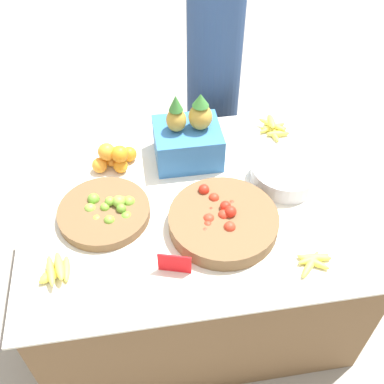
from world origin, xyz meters
name	(u,v)px	position (x,y,z in m)	size (l,w,h in m)	color
ground_plane	(192,289)	(0.00, 0.00, 0.00)	(12.00, 12.00, 0.00)	#A39E93
market_table	(192,249)	(0.00, 0.00, 0.36)	(1.48, 1.16, 0.73)	brown
lime_bowl	(105,212)	(-0.38, -0.03, 0.75)	(0.39, 0.39, 0.09)	brown
tomato_basket	(223,220)	(0.10, -0.17, 0.77)	(0.46, 0.46, 0.11)	brown
orange_pile	(114,157)	(-0.33, 0.28, 0.78)	(0.21, 0.16, 0.14)	orange
metal_bowl	(285,174)	(0.44, 0.05, 0.77)	(0.31, 0.31, 0.09)	silver
price_sign	(175,264)	(-0.12, -0.36, 0.78)	(0.12, 0.04, 0.10)	red
produce_crate	(188,139)	(0.03, 0.29, 0.84)	(0.31, 0.27, 0.36)	#3370B7
banana_bunch_front_right	(313,261)	(0.41, -0.41, 0.74)	(0.16, 0.13, 0.03)	#EFDB4C
banana_bunch_front_center	(273,128)	(0.49, 0.41, 0.75)	(0.16, 0.19, 0.06)	#EFDB4C
banana_bunch_middle_right	(56,270)	(-0.57, -0.30, 0.75)	(0.12, 0.15, 0.06)	#EFDB4C
vendor_person	(213,80)	(0.27, 0.90, 0.76)	(0.31, 0.31, 1.63)	navy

